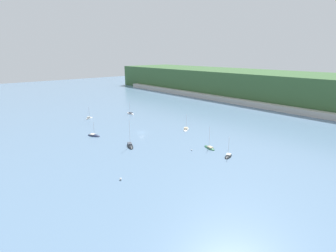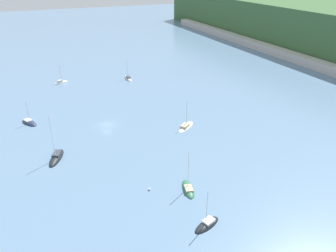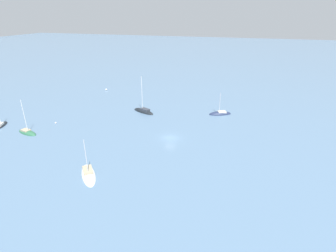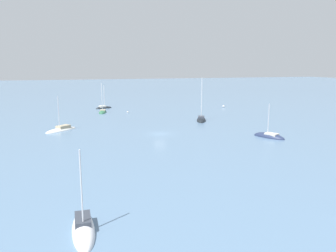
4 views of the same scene
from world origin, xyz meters
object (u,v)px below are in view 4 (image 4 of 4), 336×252
(sailboat_0, at_px, (269,137))
(sailboat_4, at_px, (201,120))
(sailboat_2, at_px, (83,230))
(mooring_buoy_1, at_px, (224,106))
(sailboat_3, at_px, (61,130))
(sailboat_6, at_px, (104,108))
(sailboat_1, at_px, (103,112))
(mooring_buoy_0, at_px, (128,112))

(sailboat_0, height_order, sailboat_4, sailboat_4)
(sailboat_2, relative_size, mooring_buoy_1, 11.56)
(sailboat_3, bearing_deg, sailboat_0, 113.92)
(sailboat_4, distance_m, mooring_buoy_1, 31.14)
(sailboat_2, distance_m, sailboat_6, 88.94)
(sailboat_1, relative_size, mooring_buoy_1, 13.43)
(sailboat_4, bearing_deg, mooring_buoy_1, -14.25)
(sailboat_0, distance_m, mooring_buoy_0, 50.03)
(sailboat_3, relative_size, sailboat_6, 0.99)
(sailboat_4, height_order, mooring_buoy_0, sailboat_4)
(sailboat_0, relative_size, sailboat_6, 0.91)
(sailboat_0, height_order, sailboat_6, sailboat_6)
(sailboat_2, relative_size, sailboat_6, 1.00)
(sailboat_1, height_order, sailboat_6, sailboat_1)
(sailboat_2, distance_m, sailboat_4, 63.52)
(sailboat_1, relative_size, mooring_buoy_0, 20.13)
(sailboat_1, bearing_deg, sailboat_3, -11.07)
(sailboat_4, relative_size, sailboat_6, 1.45)
(mooring_buoy_1, bearing_deg, sailboat_0, 163.72)
(sailboat_0, xyz_separation_m, sailboat_4, (24.09, 5.20, 0.06))
(mooring_buoy_1, bearing_deg, sailboat_2, 145.11)
(sailboat_2, height_order, mooring_buoy_0, sailboat_2)
(sailboat_0, relative_size, mooring_buoy_1, 10.58)
(sailboat_2, xyz_separation_m, mooring_buoy_0, (74.16, -18.20, 0.16))
(sailboat_1, bearing_deg, sailboat_2, 6.32)
(sailboat_3, xyz_separation_m, sailboat_6, (37.68, -14.23, -0.02))
(sailboat_1, relative_size, sailboat_4, 0.80)
(sailboat_3, height_order, sailboat_4, sailboat_4)
(sailboat_6, bearing_deg, mooring_buoy_0, -87.28)
(sailboat_6, xyz_separation_m, mooring_buoy_0, (-13.94, -5.99, 0.15))
(mooring_buoy_1, bearing_deg, sailboat_3, 115.83)
(sailboat_3, xyz_separation_m, mooring_buoy_0, (23.74, -20.22, 0.14))
(sailboat_1, distance_m, mooring_buoy_1, 43.50)
(sailboat_2, height_order, sailboat_3, sailboat_3)
(mooring_buoy_0, bearing_deg, sailboat_3, 139.58)
(sailboat_4, bearing_deg, sailboat_1, 69.29)
(sailboat_1, bearing_deg, sailboat_4, 59.24)
(sailboat_2, relative_size, mooring_buoy_0, 17.32)
(mooring_buoy_0, bearing_deg, mooring_buoy_1, -84.56)
(sailboat_1, xyz_separation_m, sailboat_3, (-26.81, 12.62, 0.04))
(sailboat_4, relative_size, mooring_buoy_1, 16.79)
(sailboat_3, distance_m, mooring_buoy_0, 31.18)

